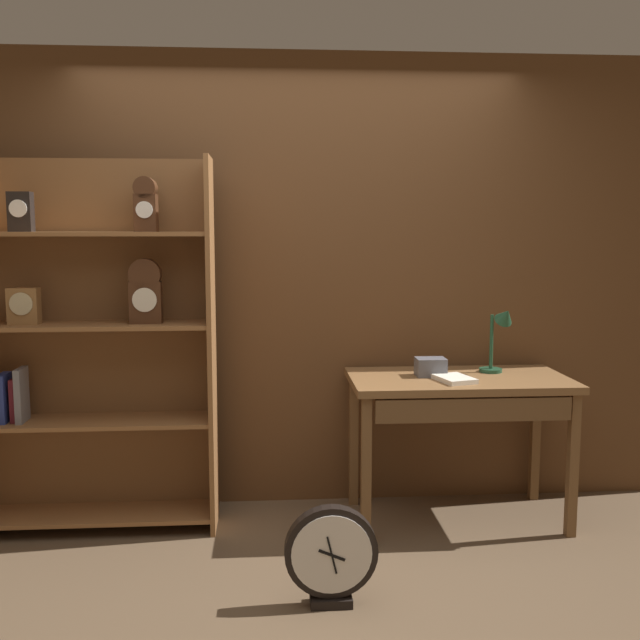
# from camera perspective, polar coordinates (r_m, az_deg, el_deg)

# --- Properties ---
(ground_plane) EXTENTS (10.00, 10.00, 0.00)m
(ground_plane) POSITION_cam_1_polar(r_m,az_deg,el_deg) (3.32, -0.60, -21.89)
(ground_plane) COLOR brown
(back_wood_panel) EXTENTS (4.80, 0.05, 2.60)m
(back_wood_panel) POSITION_cam_1_polar(r_m,az_deg,el_deg) (4.23, -1.75, 2.93)
(back_wood_panel) COLOR brown
(back_wood_panel) RESTS_ON ground
(bookshelf) EXTENTS (1.33, 0.33, 1.98)m
(bookshelf) POSITION_cam_1_polar(r_m,az_deg,el_deg) (4.05, -17.89, -2.13)
(bookshelf) COLOR brown
(bookshelf) RESTS_ON ground
(workbench) EXTENTS (1.19, 0.64, 0.81)m
(workbench) POSITION_cam_1_polar(r_m,az_deg,el_deg) (4.05, 10.87, -5.88)
(workbench) COLOR brown
(workbench) RESTS_ON ground
(desk_lamp) EXTENTS (0.19, 0.19, 0.39)m
(desk_lamp) POSITION_cam_1_polar(r_m,az_deg,el_deg) (4.17, 13.93, -0.94)
(desk_lamp) COLOR #1E472D
(desk_lamp) RESTS_ON workbench
(toolbox_small) EXTENTS (0.16, 0.12, 0.10)m
(toolbox_small) POSITION_cam_1_polar(r_m,az_deg,el_deg) (4.04, 8.65, -3.66)
(toolbox_small) COLOR #595960
(toolbox_small) RESTS_ON workbench
(open_repair_manual) EXTENTS (0.21, 0.26, 0.02)m
(open_repair_manual) POSITION_cam_1_polar(r_m,az_deg,el_deg) (3.93, 10.46, -4.55)
(open_repair_manual) COLOR silver
(open_repair_manual) RESTS_ON workbench
(round_clock_large) EXTENTS (0.40, 0.11, 0.44)m
(round_clock_large) POSITION_cam_1_polar(r_m,az_deg,el_deg) (3.27, 0.88, -17.91)
(round_clock_large) COLOR black
(round_clock_large) RESTS_ON ground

